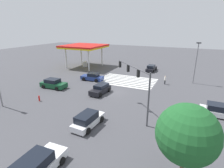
{
  "coord_description": "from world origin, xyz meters",
  "views": [
    {
      "loc": [
        -11.25,
        24.33,
        10.31
      ],
      "look_at": [
        0.0,
        0.0,
        1.4
      ],
      "focal_mm": 28.0,
      "sensor_mm": 36.0,
      "label": 1
    }
  ],
  "objects_px": {
    "car_5": "(92,77)",
    "pedestrian": "(165,80)",
    "car_0": "(53,84)",
    "car_6": "(151,68)",
    "car_3": "(101,89)",
    "car_1": "(88,120)",
    "fire_hydrant": "(39,98)",
    "traffic_signal_mast": "(136,79)",
    "car_2": "(219,111)",
    "car_4": "(37,166)",
    "street_light_pole_a": "(196,59)",
    "tree_corner_b": "(187,134)"
  },
  "relations": [
    {
      "from": "fire_hydrant",
      "to": "traffic_signal_mast",
      "type": "bearing_deg",
      "value": -171.49
    },
    {
      "from": "street_light_pole_a",
      "to": "tree_corner_b",
      "type": "bearing_deg",
      "value": 89.11
    },
    {
      "from": "car_2",
      "to": "street_light_pole_a",
      "type": "height_order",
      "value": "street_light_pole_a"
    },
    {
      "from": "traffic_signal_mast",
      "to": "car_2",
      "type": "relative_size",
      "value": 1.38
    },
    {
      "from": "car_1",
      "to": "car_6",
      "type": "relative_size",
      "value": 0.94
    },
    {
      "from": "car_1",
      "to": "street_light_pole_a",
      "type": "relative_size",
      "value": 0.57
    },
    {
      "from": "car_1",
      "to": "fire_hydrant",
      "type": "bearing_deg",
      "value": 77.68
    },
    {
      "from": "car_1",
      "to": "tree_corner_b",
      "type": "bearing_deg",
      "value": -106.73
    },
    {
      "from": "traffic_signal_mast",
      "to": "car_3",
      "type": "height_order",
      "value": "traffic_signal_mast"
    },
    {
      "from": "car_4",
      "to": "car_5",
      "type": "bearing_deg",
      "value": 18.8
    },
    {
      "from": "car_1",
      "to": "car_5",
      "type": "bearing_deg",
      "value": 32.09
    },
    {
      "from": "car_0",
      "to": "tree_corner_b",
      "type": "xyz_separation_m",
      "value": [
        -21.78,
        11.47,
        3.12
      ]
    },
    {
      "from": "car_2",
      "to": "car_3",
      "type": "relative_size",
      "value": 1.02
    },
    {
      "from": "car_0",
      "to": "car_3",
      "type": "xyz_separation_m",
      "value": [
        -8.76,
        -1.11,
        -0.03
      ]
    },
    {
      "from": "car_5",
      "to": "pedestrian",
      "type": "relative_size",
      "value": 2.77
    },
    {
      "from": "street_light_pole_a",
      "to": "car_3",
      "type": "bearing_deg",
      "value": 41.73
    },
    {
      "from": "car_2",
      "to": "car_3",
      "type": "xyz_separation_m",
      "value": [
        16.42,
        -0.68,
        0.01
      ]
    },
    {
      "from": "car_3",
      "to": "traffic_signal_mast",
      "type": "bearing_deg",
      "value": 61.89
    },
    {
      "from": "traffic_signal_mast",
      "to": "car_1",
      "type": "distance_m",
      "value": 7.12
    },
    {
      "from": "car_4",
      "to": "street_light_pole_a",
      "type": "distance_m",
      "value": 30.13
    },
    {
      "from": "pedestrian",
      "to": "car_0",
      "type": "bearing_deg",
      "value": -16.94
    },
    {
      "from": "street_light_pole_a",
      "to": "car_5",
      "type": "bearing_deg",
      "value": 19.32
    },
    {
      "from": "car_1",
      "to": "traffic_signal_mast",
      "type": "bearing_deg",
      "value": -35.0
    },
    {
      "from": "car_3",
      "to": "car_4",
      "type": "bearing_deg",
      "value": 16.13
    },
    {
      "from": "pedestrian",
      "to": "car_5",
      "type": "bearing_deg",
      "value": -32.72
    },
    {
      "from": "car_4",
      "to": "street_light_pole_a",
      "type": "xyz_separation_m",
      "value": [
        -9.81,
        -28.23,
        3.81
      ]
    },
    {
      "from": "car_0",
      "to": "car_6",
      "type": "xyz_separation_m",
      "value": [
        -12.82,
        -19.24,
        -0.06
      ]
    },
    {
      "from": "car_6",
      "to": "traffic_signal_mast",
      "type": "bearing_deg",
      "value": -170.54
    },
    {
      "from": "car_6",
      "to": "car_1",
      "type": "bearing_deg",
      "value": -179.61
    },
    {
      "from": "car_0",
      "to": "fire_hydrant",
      "type": "relative_size",
      "value": 5.4
    },
    {
      "from": "pedestrian",
      "to": "car_2",
      "type": "bearing_deg",
      "value": 81.38
    },
    {
      "from": "car_1",
      "to": "pedestrian",
      "type": "relative_size",
      "value": 2.67
    },
    {
      "from": "car_2",
      "to": "pedestrian",
      "type": "bearing_deg",
      "value": 129.23
    },
    {
      "from": "car_6",
      "to": "tree_corner_b",
      "type": "bearing_deg",
      "value": -161.91
    },
    {
      "from": "traffic_signal_mast",
      "to": "car_0",
      "type": "height_order",
      "value": "traffic_signal_mast"
    },
    {
      "from": "car_3",
      "to": "tree_corner_b",
      "type": "distance_m",
      "value": 18.38
    },
    {
      "from": "car_1",
      "to": "pedestrian",
      "type": "height_order",
      "value": "pedestrian"
    },
    {
      "from": "car_4",
      "to": "fire_hydrant",
      "type": "relative_size",
      "value": 5.41
    },
    {
      "from": "car_1",
      "to": "car_6",
      "type": "distance_m",
      "value": 27.28
    },
    {
      "from": "car_6",
      "to": "fire_hydrant",
      "type": "height_order",
      "value": "car_6"
    },
    {
      "from": "car_4",
      "to": "fire_hydrant",
      "type": "distance_m",
      "value": 14.16
    },
    {
      "from": "car_2",
      "to": "fire_hydrant",
      "type": "bearing_deg",
      "value": -165.33
    },
    {
      "from": "car_5",
      "to": "car_2",
      "type": "bearing_deg",
      "value": 160.73
    },
    {
      "from": "car_4",
      "to": "car_6",
      "type": "xyz_separation_m",
      "value": [
        -0.47,
        -34.4,
        -0.08
      ]
    },
    {
      "from": "car_3",
      "to": "car_6",
      "type": "distance_m",
      "value": 18.57
    },
    {
      "from": "car_1",
      "to": "car_4",
      "type": "bearing_deg",
      "value": -175.42
    },
    {
      "from": "car_1",
      "to": "fire_hydrant",
      "type": "distance_m",
      "value": 10.33
    },
    {
      "from": "car_0",
      "to": "car_6",
      "type": "relative_size",
      "value": 1.01
    },
    {
      "from": "tree_corner_b",
      "to": "car_4",
      "type": "bearing_deg",
      "value": 21.38
    },
    {
      "from": "traffic_signal_mast",
      "to": "pedestrian",
      "type": "distance_m",
      "value": 14.01
    }
  ]
}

